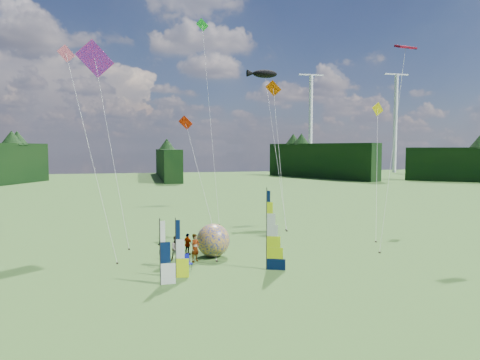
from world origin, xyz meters
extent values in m
plane|color=#486C2D|center=(0.00, 0.00, 0.00)|extent=(220.00, 220.00, 0.00)
sphere|color=#001582|center=(-2.36, 6.33, 1.15)|extent=(3.04, 3.04, 2.31)
imported|color=#66594C|center=(-3.75, 5.30, 0.93)|extent=(0.81, 0.78, 1.87)
imported|color=#66594C|center=(-4.94, 5.84, 0.84)|extent=(0.86, 0.52, 1.67)
imported|color=#66594C|center=(-5.92, 4.63, 0.83)|extent=(0.68, 1.13, 1.65)
imported|color=#66594C|center=(-4.02, 7.27, 0.76)|extent=(0.85, 0.92, 1.53)
camera|label=1|loc=(-7.37, -22.55, 7.54)|focal=32.00mm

